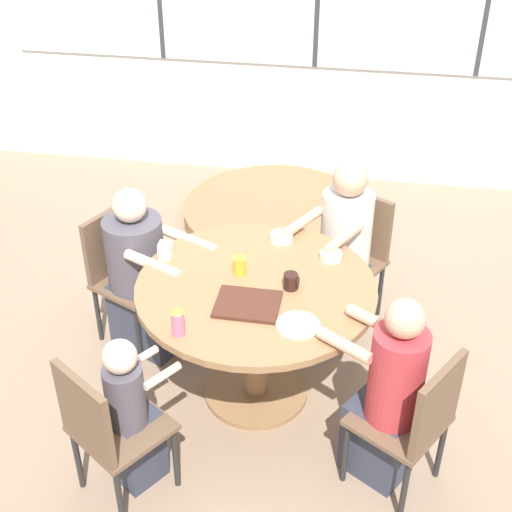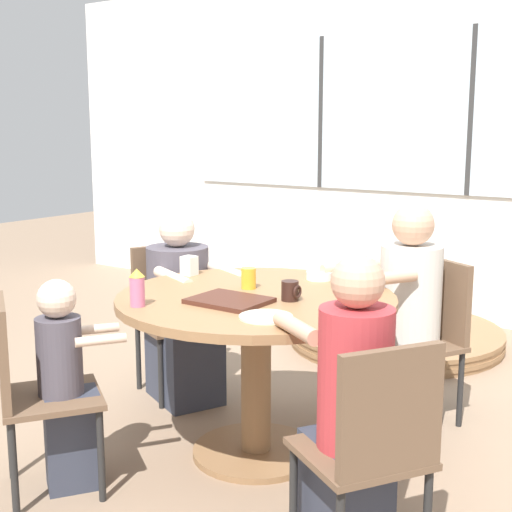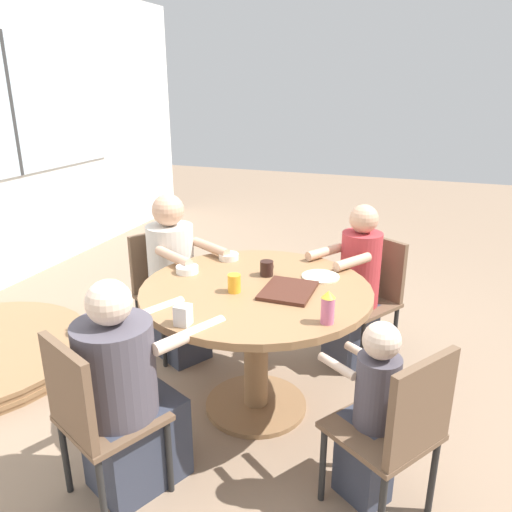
{
  "view_description": "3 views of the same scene",
  "coord_description": "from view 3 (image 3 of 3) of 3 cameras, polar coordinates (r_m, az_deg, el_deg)",
  "views": [
    {
      "loc": [
        0.52,
        -2.98,
        2.96
      ],
      "look_at": [
        0.0,
        0.0,
        0.96
      ],
      "focal_mm": 50.0,
      "sensor_mm": 36.0,
      "label": 1
    },
    {
      "loc": [
        1.81,
        -2.58,
        1.53
      ],
      "look_at": [
        0.0,
        0.0,
        0.96
      ],
      "focal_mm": 50.0,
      "sensor_mm": 36.0,
      "label": 2
    },
    {
      "loc": [
        -2.38,
        -0.85,
        1.84
      ],
      "look_at": [
        0.0,
        0.0,
        0.96
      ],
      "focal_mm": 35.0,
      "sensor_mm": 36.0,
      "label": 3
    }
  ],
  "objects": [
    {
      "name": "person_man_blue_shirt",
      "position": [
        3.39,
        11.32,
        -4.17
      ],
      "size": [
        0.54,
        0.48,
        1.11
      ],
      "rotation": [
        0.0,
        0.0,
        1.01
      ],
      "color": "#333847",
      "rests_on": "ground_plane"
    },
    {
      "name": "person_woman_green_shirt",
      "position": [
        3.47,
        -9.24,
        -3.33
      ],
      "size": [
        0.55,
        0.65,
        1.15
      ],
      "rotation": [
        0.0,
        0.0,
        -3.65
      ],
      "color": "#333847",
      "rests_on": "ground_plane"
    },
    {
      "name": "bowl_white_shallow",
      "position": [
        2.96,
        -7.87,
        -1.53
      ],
      "size": [
        0.13,
        0.13,
        0.04
      ],
      "color": "white",
      "rests_on": "dining_table"
    },
    {
      "name": "person_man_teal_shirt",
      "position": [
        2.44,
        -14.51,
        -15.61
      ],
      "size": [
        0.71,
        0.58,
        1.07
      ],
      "rotation": [
        0.0,
        0.0,
        -2.0
      ],
      "color": "#333847",
      "rests_on": "ground_plane"
    },
    {
      "name": "plate_tortillas",
      "position": [
        2.89,
        7.38,
        -2.34
      ],
      "size": [
        0.22,
        0.22,
        0.01
      ],
      "color": "beige",
      "rests_on": "dining_table"
    },
    {
      "name": "chair_for_woman_green_shirt",
      "position": [
        3.61,
        -10.63,
        -2.85
      ],
      "size": [
        0.54,
        0.54,
        0.85
      ],
      "rotation": [
        0.0,
        0.0,
        -3.65
      ],
      "color": "brown",
      "rests_on": "ground_plane"
    },
    {
      "name": "sippy_cup",
      "position": [
        2.34,
        8.21,
        -5.76
      ],
      "size": [
        0.07,
        0.07,
        0.16
      ],
      "color": "#CC668C",
      "rests_on": "dining_table"
    },
    {
      "name": "chair_for_man_blue_shirt",
      "position": [
        3.51,
        13.03,
        -3.64
      ],
      "size": [
        0.55,
        0.55,
        0.85
      ],
      "rotation": [
        0.0,
        0.0,
        1.01
      ],
      "color": "brown",
      "rests_on": "ground_plane"
    },
    {
      "name": "food_tray_dark",
      "position": [
        2.67,
        3.71,
        -3.96
      ],
      "size": [
        0.32,
        0.26,
        0.02
      ],
      "color": "#472319",
      "rests_on": "dining_table"
    },
    {
      "name": "chair_for_toddler",
      "position": [
        2.25,
        16.14,
        -18.08
      ],
      "size": [
        0.56,
        0.56,
        0.85
      ],
      "rotation": [
        0.0,
        0.0,
        -0.59
      ],
      "color": "brown",
      "rests_on": "ground_plane"
    },
    {
      "name": "ground_plane",
      "position": [
        3.12,
        0.0,
        -16.79
      ],
      "size": [
        16.0,
        16.0,
        0.0
      ],
      "primitive_type": "plane",
      "color": "#8C725B"
    },
    {
      "name": "person_toddler",
      "position": [
        2.37,
        12.93,
        -17.71
      ],
      "size": [
        0.35,
        0.39,
        0.92
      ],
      "rotation": [
        0.0,
        0.0,
        -0.59
      ],
      "color": "#333847",
      "rests_on": "ground_plane"
    },
    {
      "name": "chair_for_man_teal_shirt",
      "position": [
        2.36,
        -18.26,
        -16.43
      ],
      "size": [
        0.53,
        0.53,
        0.85
      ],
      "rotation": [
        0.0,
        0.0,
        -2.0
      ],
      "color": "brown",
      "rests_on": "ground_plane"
    },
    {
      "name": "dining_table",
      "position": [
        2.81,
        0.0,
        -6.77
      ],
      "size": [
        1.27,
        1.27,
        0.78
      ],
      "color": "olive",
      "rests_on": "ground_plane"
    },
    {
      "name": "coffee_mug",
      "position": [
        2.89,
        1.16,
        -1.39
      ],
      "size": [
        0.08,
        0.08,
        0.09
      ],
      "color": "black",
      "rests_on": "dining_table"
    },
    {
      "name": "bowl_cereal",
      "position": [
        3.16,
        -3.15,
        -0.06
      ],
      "size": [
        0.13,
        0.13,
        0.04
      ],
      "color": "silver",
      "rests_on": "dining_table"
    },
    {
      "name": "milk_carton_small",
      "position": [
        2.34,
        -8.34,
        -6.69
      ],
      "size": [
        0.07,
        0.07,
        0.1
      ],
      "color": "silver",
      "rests_on": "dining_table"
    },
    {
      "name": "juice_glass",
      "position": [
        2.66,
        -2.5,
        -3.14
      ],
      "size": [
        0.07,
        0.07,
        0.1
      ],
      "color": "gold",
      "rests_on": "dining_table"
    }
  ]
}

